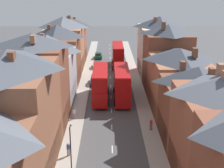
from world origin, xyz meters
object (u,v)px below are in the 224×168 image
at_px(car_near_blue, 97,65).
at_px(delivery_van, 120,75).
at_px(pedestrian_far_left, 151,124).
at_px(pedestrian_far_right, 74,113).
at_px(pedestrian_mid_right, 68,149).
at_px(double_decker_bus_lead, 122,83).
at_px(double_decker_bus_mid_street, 118,55).
at_px(car_mid_black, 95,80).
at_px(car_parked_right_a, 98,56).
at_px(double_decker_bus_far_approaching, 100,83).
at_px(street_lamp, 71,147).

relative_size(car_near_blue, delivery_van, 0.82).
xyz_separation_m(pedestrian_far_left, pedestrian_far_right, (-10.67, 3.76, 0.00)).
bearing_deg(pedestrian_mid_right, car_near_blue, 87.19).
relative_size(car_near_blue, pedestrian_mid_right, 2.64).
bearing_deg(double_decker_bus_lead, pedestrian_mid_right, -110.18).
distance_m(car_near_blue, pedestrian_far_left, 33.84).
xyz_separation_m(double_decker_bus_lead, double_decker_bus_mid_street, (0.00, 21.95, 0.00)).
bearing_deg(car_mid_black, car_parked_right_a, 90.00).
relative_size(double_decker_bus_mid_street, double_decker_bus_far_approaching, 1.00).
bearing_deg(delivery_van, street_lamp, -100.71).
relative_size(car_mid_black, pedestrian_mid_right, 2.76).
bearing_deg(double_decker_bus_mid_street, car_near_blue, -165.48).
bearing_deg(delivery_van, double_decker_bus_mid_street, 90.04).
height_order(car_mid_black, pedestrian_far_left, pedestrian_far_left).
relative_size(delivery_van, street_lamp, 0.95).
xyz_separation_m(double_decker_bus_far_approaching, pedestrian_far_right, (-3.61, -8.43, -1.78)).
distance_m(double_decker_bus_mid_street, pedestrian_far_left, 34.28).
height_order(car_mid_black, pedestrian_mid_right, pedestrian_mid_right).
distance_m(car_parked_right_a, pedestrian_far_right, 38.66).
height_order(car_parked_right_a, street_lamp, street_lamp).
height_order(double_decker_bus_lead, pedestrian_far_left, double_decker_bus_lead).
relative_size(delivery_van, pedestrian_far_right, 3.23).
distance_m(car_near_blue, pedestrian_far_right, 29.13).
height_order(double_decker_bus_mid_street, street_lamp, street_lamp).
bearing_deg(pedestrian_mid_right, double_decker_bus_far_approaching, 80.20).
distance_m(double_decker_bus_lead, pedestrian_far_left, 12.71).
relative_size(double_decker_bus_mid_street, car_mid_black, 2.43).
relative_size(car_near_blue, street_lamp, 0.77).
xyz_separation_m(car_parked_right_a, delivery_van, (4.90, -20.34, 0.51)).
xyz_separation_m(car_parked_right_a, pedestrian_mid_right, (-1.92, -48.78, 0.20)).
height_order(delivery_van, pedestrian_mid_right, delivery_van).
distance_m(car_parked_right_a, car_mid_black, 21.72).
bearing_deg(pedestrian_far_right, car_parked_right_a, 86.55).
distance_m(double_decker_bus_lead, pedestrian_mid_right, 19.83).
bearing_deg(delivery_van, pedestrian_far_left, -81.10).
bearing_deg(double_decker_bus_lead, double_decker_bus_mid_street, 90.00).
xyz_separation_m(double_decker_bus_lead, street_lamp, (-6.04, -22.07, 0.43)).
xyz_separation_m(double_decker_bus_far_approaching, car_parked_right_a, (-1.29, 30.16, -1.98)).
bearing_deg(double_decker_bus_far_approaching, car_near_blue, 93.58).
bearing_deg(double_decker_bus_lead, double_decker_bus_far_approaching, 178.74).
distance_m(pedestrian_far_left, pedestrian_far_right, 11.31).
height_order(double_decker_bus_mid_street, pedestrian_far_left, double_decker_bus_mid_street).
bearing_deg(car_near_blue, car_parked_right_a, 90.00).
relative_size(double_decker_bus_far_approaching, car_parked_right_a, 2.45).
bearing_deg(car_mid_black, pedestrian_far_left, -67.97).
height_order(double_decker_bus_far_approaching, pedestrian_far_right, double_decker_bus_far_approaching).
distance_m(pedestrian_mid_right, street_lamp, 4.24).
bearing_deg(double_decker_bus_mid_street, double_decker_bus_far_approaching, -99.35).
bearing_deg(car_mid_black, delivery_van, 15.76).
height_order(double_decker_bus_far_approaching, street_lamp, street_lamp).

